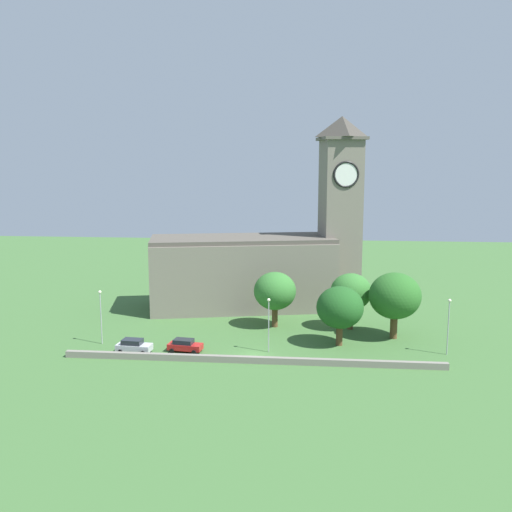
{
  "coord_description": "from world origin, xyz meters",
  "views": [
    {
      "loc": [
        7.03,
        -69.59,
        24.48
      ],
      "look_at": [
        -0.69,
        10.4,
        11.41
      ],
      "focal_mm": 39.61,
      "sensor_mm": 36.0,
      "label": 1
    }
  ],
  "objects_px": {
    "streetlamp_west_end": "(101,309)",
    "tree_churchyard": "(395,296)",
    "tree_riverside_east": "(275,291)",
    "tree_riverside_west": "(351,292)",
    "streetlamp_central": "(449,318)",
    "church": "(264,259)",
    "car_silver": "(134,346)",
    "streetlamp_west_mid": "(269,317)",
    "car_red": "(185,345)",
    "tree_by_tower": "(340,308)"
  },
  "relations": [
    {
      "from": "car_silver",
      "to": "tree_riverside_west",
      "type": "bearing_deg",
      "value": 25.2
    },
    {
      "from": "car_silver",
      "to": "streetlamp_central",
      "type": "xyz_separation_m",
      "value": [
        40.83,
        3.19,
        4.0
      ]
    },
    {
      "from": "car_red",
      "to": "tree_riverside_west",
      "type": "distance_m",
      "value": 26.21
    },
    {
      "from": "church",
      "to": "streetlamp_central",
      "type": "height_order",
      "value": "church"
    },
    {
      "from": "car_red",
      "to": "tree_by_tower",
      "type": "height_order",
      "value": "tree_by_tower"
    },
    {
      "from": "streetlamp_central",
      "to": "tree_churchyard",
      "type": "bearing_deg",
      "value": 132.4
    },
    {
      "from": "car_silver",
      "to": "tree_by_tower",
      "type": "xyz_separation_m",
      "value": [
        27.05,
        5.77,
        4.37
      ]
    },
    {
      "from": "streetlamp_west_mid",
      "to": "tree_riverside_west",
      "type": "height_order",
      "value": "tree_riverside_west"
    },
    {
      "from": "tree_riverside_west",
      "to": "church",
      "type": "bearing_deg",
      "value": 138.25
    },
    {
      "from": "streetlamp_west_mid",
      "to": "church",
      "type": "bearing_deg",
      "value": 96.1
    },
    {
      "from": "tree_churchyard",
      "to": "tree_riverside_east",
      "type": "relative_size",
      "value": 1.12
    },
    {
      "from": "car_silver",
      "to": "tree_riverside_east",
      "type": "relative_size",
      "value": 0.56
    },
    {
      "from": "tree_riverside_west",
      "to": "tree_by_tower",
      "type": "relative_size",
      "value": 1.04
    },
    {
      "from": "streetlamp_west_end",
      "to": "tree_churchyard",
      "type": "relative_size",
      "value": 0.79
    },
    {
      "from": "streetlamp_west_end",
      "to": "streetlamp_central",
      "type": "height_order",
      "value": "streetlamp_west_end"
    },
    {
      "from": "church",
      "to": "tree_by_tower",
      "type": "height_order",
      "value": "church"
    },
    {
      "from": "tree_churchyard",
      "to": "tree_by_tower",
      "type": "bearing_deg",
      "value": -153.46
    },
    {
      "from": "car_red",
      "to": "tree_churchyard",
      "type": "relative_size",
      "value": 0.5
    },
    {
      "from": "car_silver",
      "to": "tree_churchyard",
      "type": "bearing_deg",
      "value": 15.51
    },
    {
      "from": "church",
      "to": "streetlamp_central",
      "type": "relative_size",
      "value": 5.03
    },
    {
      "from": "car_red",
      "to": "tree_by_tower",
      "type": "distance_m",
      "value": 21.46
    },
    {
      "from": "church",
      "to": "car_red",
      "type": "distance_m",
      "value": 27.53
    },
    {
      "from": "tree_riverside_east",
      "to": "car_red",
      "type": "bearing_deg",
      "value": -131.26
    },
    {
      "from": "car_silver",
      "to": "tree_by_tower",
      "type": "distance_m",
      "value": 28.01
    },
    {
      "from": "car_red",
      "to": "tree_by_tower",
      "type": "bearing_deg",
      "value": 12.79
    },
    {
      "from": "car_red",
      "to": "tree_riverside_east",
      "type": "bearing_deg",
      "value": 48.74
    },
    {
      "from": "church",
      "to": "car_silver",
      "type": "distance_m",
      "value": 31.13
    },
    {
      "from": "church",
      "to": "tree_churchyard",
      "type": "xyz_separation_m",
      "value": [
        19.86,
        -16.5,
        -2.28
      ]
    },
    {
      "from": "streetlamp_west_mid",
      "to": "tree_riverside_east",
      "type": "relative_size",
      "value": 0.86
    },
    {
      "from": "church",
      "to": "streetlamp_west_mid",
      "type": "relative_size",
      "value": 5.14
    },
    {
      "from": "car_red",
      "to": "tree_churchyard",
      "type": "xyz_separation_m",
      "value": [
        28.32,
        8.57,
        5.3
      ]
    },
    {
      "from": "church",
      "to": "tree_churchyard",
      "type": "bearing_deg",
      "value": -39.73
    },
    {
      "from": "tree_riverside_east",
      "to": "tree_riverside_west",
      "type": "bearing_deg",
      "value": -0.61
    },
    {
      "from": "streetlamp_west_end",
      "to": "tree_by_tower",
      "type": "distance_m",
      "value": 32.68
    },
    {
      "from": "streetlamp_west_mid",
      "to": "streetlamp_central",
      "type": "height_order",
      "value": "streetlamp_central"
    },
    {
      "from": "streetlamp_west_mid",
      "to": "streetlamp_central",
      "type": "distance_m",
      "value": 23.23
    },
    {
      "from": "streetlamp_west_mid",
      "to": "car_red",
      "type": "bearing_deg",
      "value": -175.53
    },
    {
      "from": "streetlamp_west_end",
      "to": "streetlamp_west_mid",
      "type": "bearing_deg",
      "value": -3.06
    },
    {
      "from": "streetlamp_central",
      "to": "church",
      "type": "bearing_deg",
      "value": 138.27
    },
    {
      "from": "car_silver",
      "to": "streetlamp_central",
      "type": "bearing_deg",
      "value": 4.47
    },
    {
      "from": "car_silver",
      "to": "streetlamp_west_mid",
      "type": "distance_m",
      "value": 18.17
    },
    {
      "from": "car_silver",
      "to": "streetlamp_west_mid",
      "type": "height_order",
      "value": "streetlamp_west_mid"
    },
    {
      "from": "church",
      "to": "tree_riverside_east",
      "type": "xyz_separation_m",
      "value": [
        2.66,
        -12.39,
        -2.89
      ]
    },
    {
      "from": "streetlamp_central",
      "to": "tree_by_tower",
      "type": "relative_size",
      "value": 0.91
    },
    {
      "from": "streetlamp_west_end",
      "to": "streetlamp_west_mid",
      "type": "relative_size",
      "value": 1.03
    },
    {
      "from": "tree_riverside_west",
      "to": "tree_riverside_east",
      "type": "height_order",
      "value": "tree_riverside_west"
    },
    {
      "from": "tree_by_tower",
      "to": "car_red",
      "type": "bearing_deg",
      "value": -167.21
    },
    {
      "from": "tree_by_tower",
      "to": "tree_riverside_east",
      "type": "bearing_deg",
      "value": 139.35
    },
    {
      "from": "church",
      "to": "streetlamp_west_end",
      "type": "bearing_deg",
      "value": -131.85
    },
    {
      "from": "streetlamp_central",
      "to": "tree_riverside_west",
      "type": "distance_m",
      "value": 15.78
    }
  ]
}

